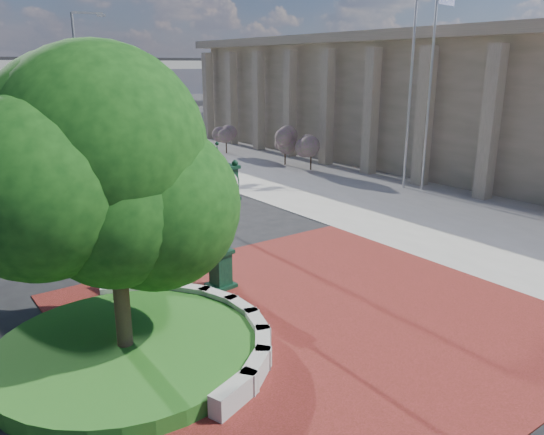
{
  "coord_description": "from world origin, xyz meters",
  "views": [
    {
      "loc": [
        -8.75,
        -10.9,
        6.67
      ],
      "look_at": [
        0.33,
        1.5,
        2.2
      ],
      "focal_mm": 35.0,
      "sensor_mm": 36.0,
      "label": 1
    }
  ],
  "objects": [
    {
      "name": "post_clock",
      "position": [
        -1.09,
        2.23,
        2.45
      ],
      "size": [
        1.03,
        1.03,
        4.46
      ],
      "color": "black",
      "rests_on": "ground"
    },
    {
      "name": "sidewalk",
      "position": [
        16.0,
        10.0,
        0.02
      ],
      "size": [
        20.0,
        50.0,
        0.04
      ],
      "primitive_type": "cube",
      "color": "#9E9B93",
      "rests_on": "ground"
    },
    {
      "name": "ground",
      "position": [
        0.0,
        0.0,
        0.0
      ],
      "size": [
        200.0,
        200.0,
        0.0
      ],
      "primitive_type": "plane",
      "color": "black",
      "rests_on": "ground"
    },
    {
      "name": "shrub_far",
      "position": [
        12.38,
        23.91,
        1.59
      ],
      "size": [
        1.2,
        1.2,
        2.2
      ],
      "color": "#38281C",
      "rests_on": "ground"
    },
    {
      "name": "flagpole_b",
      "position": [
        14.56,
        7.06,
        5.62
      ],
      "size": [
        1.71,
        0.25,
        10.97
      ],
      "color": "silver",
      "rests_on": "ground"
    },
    {
      "name": "shrub_mid",
      "position": [
        13.03,
        17.34,
        1.59
      ],
      "size": [
        1.2,
        1.2,
        2.2
      ],
      "color": "#38281C",
      "rests_on": "ground"
    },
    {
      "name": "tree_planter",
      "position": [
        -5.0,
        0.0,
        3.72
      ],
      "size": [
        5.2,
        5.2,
        6.33
      ],
      "color": "#38281C",
      "rests_on": "ground"
    },
    {
      "name": "plaza",
      "position": [
        0.0,
        -1.0,
        0.02
      ],
      "size": [
        12.0,
        12.0,
        0.04
      ],
      "primitive_type": "cube",
      "color": "maroon",
      "rests_on": "ground"
    },
    {
      "name": "parked_car",
      "position": [
        1.07,
        41.07,
        0.67
      ],
      "size": [
        2.92,
        4.25,
        1.34
      ],
      "primitive_type": "imported",
      "rotation": [
        0.0,
        0.0,
        -0.38
      ],
      "color": "#570C11",
      "rests_on": "ground"
    },
    {
      "name": "flagpole_a",
      "position": [
        14.19,
        8.02,
        5.89
      ],
      "size": [
        1.75,
        0.56,
        11.49
      ],
      "color": "silver",
      "rests_on": "ground"
    },
    {
      "name": "planter_wall",
      "position": [
        -2.71,
        -0.0,
        0.27
      ],
      "size": [
        2.96,
        6.77,
        0.54
      ],
      "color": "#9E9B93",
      "rests_on": "ground"
    },
    {
      "name": "grass_bed",
      "position": [
        -5.0,
        0.0,
        0.2
      ],
      "size": [
        6.1,
        6.1,
        0.4
      ],
      "primitive_type": "cylinder",
      "color": "#164E16",
      "rests_on": "ground"
    },
    {
      "name": "street_lamp_near",
      "position": [
        2.62,
        26.27,
        5.82
      ],
      "size": [
        2.22,
        0.55,
        9.93
      ],
      "color": "slate",
      "rests_on": "ground"
    },
    {
      "name": "shrub_near",
      "position": [
        13.34,
        15.02,
        1.59
      ],
      "size": [
        1.2,
        1.2,
        2.2
      ],
      "color": "#38281C",
      "rests_on": "ground"
    },
    {
      "name": "tree_street",
      "position": [
        -4.0,
        18.0,
        3.24
      ],
      "size": [
        4.4,
        4.4,
        5.45
      ],
      "color": "#38281C",
      "rests_on": "ground"
    },
    {
      "name": "civic_building",
      "position": [
        23.6,
        12.0,
        4.33
      ],
      "size": [
        17.35,
        44.0,
        8.6
      ],
      "color": "gray",
      "rests_on": "ground"
    }
  ]
}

